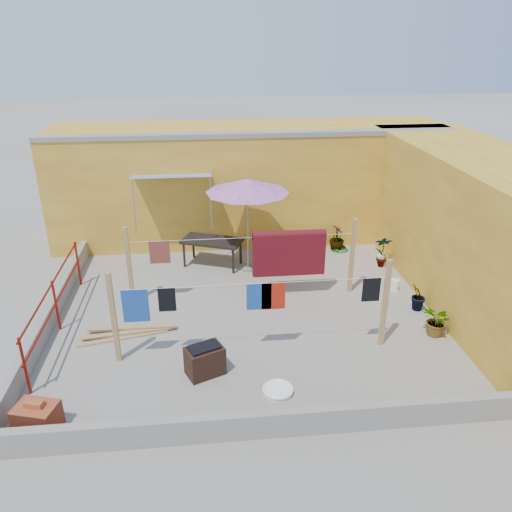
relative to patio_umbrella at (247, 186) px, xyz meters
name	(u,v)px	position (x,y,z in m)	size (l,w,h in m)	color
ground	(247,314)	(-0.24, -2.22, -2.20)	(80.00, 80.00, 0.00)	#9E998E
wall_back	(249,182)	(0.26, 2.47, -0.59)	(11.00, 3.27, 3.21)	gold
wall_right	(489,236)	(4.96, -2.22, -0.60)	(2.40, 9.00, 3.20)	gold
parapet_front	(268,424)	(-0.24, -5.80, -1.98)	(8.30, 0.16, 0.44)	gray
parapet_left	(50,315)	(-4.32, -2.22, -1.98)	(0.16, 7.30, 0.44)	gray
red_railing	(55,298)	(-4.09, -2.42, -1.48)	(0.05, 4.20, 1.10)	maroon
clothesline_rig	(280,259)	(0.56, -1.68, -1.19)	(5.09, 2.35, 1.80)	tan
patio_umbrella	(247,186)	(0.00, 0.00, 0.00)	(2.41, 2.41, 2.45)	gray
outdoor_table	(212,242)	(-0.89, 0.35, -1.56)	(1.69, 1.28, 0.71)	black
brick_stack	(37,418)	(-3.69, -5.31, -1.97)	(0.72, 0.60, 0.54)	#993B23
lumber_pile	(128,333)	(-2.68, -2.79, -2.14)	(1.92, 0.56, 0.11)	tan
brazier	(205,360)	(-1.15, -4.19, -1.92)	(0.76, 0.65, 0.58)	#321D13
white_basin	(278,390)	(0.06, -4.84, -2.15)	(0.53, 0.53, 0.09)	white
water_jug_a	(395,285)	(3.33, -1.50, -2.06)	(0.20, 0.20, 0.31)	white
water_jug_b	(381,259)	(3.46, -0.12, -2.04)	(0.23, 0.23, 0.36)	white
green_hose	(339,249)	(2.65, 0.98, -2.17)	(0.51, 0.51, 0.07)	#197019
plant_back_a	(265,252)	(0.46, 0.13, -1.80)	(0.72, 0.62, 0.80)	#175219
plant_back_b	(337,238)	(2.56, 0.98, -1.84)	(0.41, 0.41, 0.73)	#175219
plant_right_a	(383,251)	(3.46, -0.18, -1.78)	(0.45, 0.30, 0.85)	#175219
plant_right_b	(418,296)	(3.46, -2.45, -1.86)	(0.37, 0.30, 0.68)	#175219
plant_right_c	(438,321)	(3.46, -3.45, -1.87)	(0.59, 0.51, 0.65)	#175219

